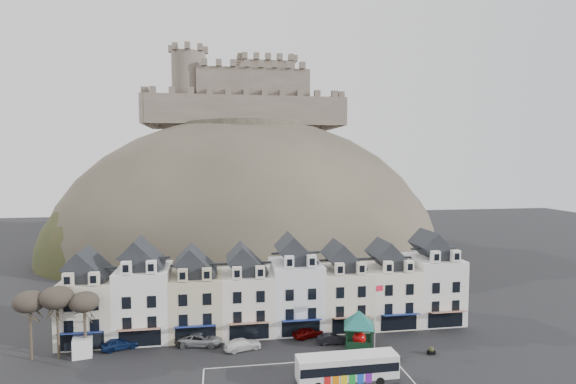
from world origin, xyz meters
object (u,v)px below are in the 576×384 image
at_px(red_buoy, 359,340).
at_px(car_black, 191,340).
at_px(bus, 347,367).
at_px(bus_shelter, 359,319).
at_px(car_silver, 200,339).
at_px(car_navy, 120,343).
at_px(car_maroon, 308,332).
at_px(car_white, 243,344).
at_px(car_charcoal, 332,339).
at_px(flagpole, 376,312).
at_px(white_van, 83,342).

bearing_deg(red_buoy, car_black, 168.40).
relative_size(bus, bus_shelter, 1.51).
bearing_deg(car_silver, car_black, 84.17).
relative_size(bus_shelter, car_silver, 1.32).
distance_m(car_navy, car_silver, 9.80).
distance_m(bus, car_navy, 28.30).
bearing_deg(car_silver, bus, -118.60).
bearing_deg(car_black, bus_shelter, -122.93).
height_order(red_buoy, car_maroon, red_buoy).
bearing_deg(car_white, red_buoy, -112.81).
relative_size(bus, car_black, 2.77).
xyz_separation_m(bus_shelter, car_charcoal, (-3.04, 1.57, -3.02)).
height_order(flagpole, car_white, flagpole).
bearing_deg(car_navy, car_silver, -110.83).
distance_m(car_navy, car_charcoal, 26.47).
height_order(car_navy, car_black, car_navy).
bearing_deg(bus_shelter, car_maroon, 160.33).
height_order(bus_shelter, red_buoy, bus_shelter).
bearing_deg(car_black, bus, -148.51).
xyz_separation_m(car_black, car_silver, (1.20, -0.33, 0.12)).
height_order(car_black, car_maroon, car_maroon).
relative_size(bus, flagpole, 1.32).
bearing_deg(flagpole, car_silver, 168.50).
xyz_separation_m(bus_shelter, car_white, (-14.40, 1.57, -2.97)).
bearing_deg(car_maroon, car_charcoal, -151.49).
height_order(car_navy, car_maroon, car_navy).
distance_m(white_van, car_charcoal, 30.75).
xyz_separation_m(white_van, car_white, (19.28, -2.50, -0.46)).
xyz_separation_m(flagpole, white_van, (-35.61, 4.71, -3.51)).
xyz_separation_m(white_van, car_black, (12.88, 0.00, -0.50)).
xyz_separation_m(bus, car_black, (-16.79, 12.49, -1.03)).
height_order(bus_shelter, car_navy, bus_shelter).
height_order(bus, car_white, bus).
distance_m(car_black, car_maroon, 15.16).
bearing_deg(bus, flagpole, 52.04).
height_order(car_black, car_silver, car_silver).
xyz_separation_m(car_silver, car_maroon, (13.96, 0.33, -0.05)).
bearing_deg(car_white, white_van, 66.82).
bearing_deg(car_maroon, bus, 169.82).
bearing_deg(flagpole, car_maroon, 148.11).
bearing_deg(white_van, bus, -35.04).
relative_size(white_van, car_navy, 1.21).
bearing_deg(white_van, car_black, -12.20).
bearing_deg(car_charcoal, car_black, 85.53).
bearing_deg(red_buoy, bus, -116.02).
bearing_deg(car_charcoal, bus, 177.98).
bearing_deg(car_charcoal, car_white, 93.55).
bearing_deg(car_navy, car_maroon, -108.92).
relative_size(flagpole, car_white, 1.75).
distance_m(flagpole, car_navy, 31.91).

